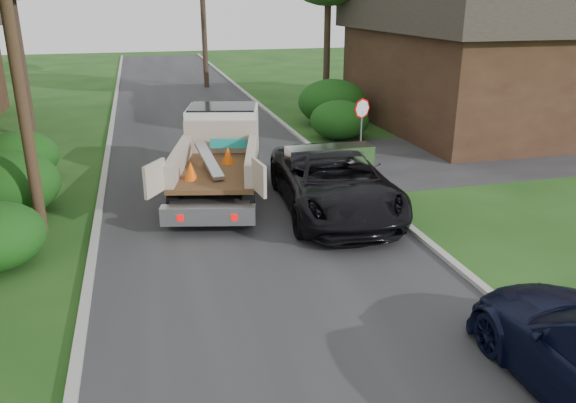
# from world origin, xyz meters

# --- Properties ---
(ground) EXTENTS (120.00, 120.00, 0.00)m
(ground) POSITION_xyz_m (0.00, 0.00, 0.00)
(ground) COLOR #184012
(ground) RESTS_ON ground
(road) EXTENTS (8.00, 90.00, 0.02)m
(road) POSITION_xyz_m (0.00, 10.00, 0.00)
(road) COLOR #28282B
(road) RESTS_ON ground
(side_street) EXTENTS (16.00, 7.00, 0.02)m
(side_street) POSITION_xyz_m (12.00, 9.00, 0.01)
(side_street) COLOR #28282B
(side_street) RESTS_ON ground
(curb_left) EXTENTS (0.20, 90.00, 0.12)m
(curb_left) POSITION_xyz_m (-4.10, 10.00, 0.06)
(curb_left) COLOR #9E9E99
(curb_left) RESTS_ON ground
(curb_right) EXTENTS (0.20, 90.00, 0.12)m
(curb_right) POSITION_xyz_m (4.10, 10.00, 0.06)
(curb_right) COLOR #9E9E99
(curb_right) RESTS_ON ground
(stop_sign) EXTENTS (0.71, 0.32, 2.48)m
(stop_sign) POSITION_xyz_m (5.20, 9.00, 1.78)
(stop_sign) COLOR slate
(stop_sign) RESTS_ON ground
(utility_pole) EXTENTS (2.42, 1.25, 10.00)m
(utility_pole) POSITION_xyz_m (-5.48, 4.98, 5.17)
(utility_pole) COLOR #382619
(utility_pole) RESTS_ON ground
(house_right) EXTENTS (9.72, 12.96, 6.20)m
(house_right) POSITION_xyz_m (13.00, 14.00, 3.16)
(house_right) COLOR #361F16
(house_right) RESTS_ON ground
(hedge_left_b) EXTENTS (2.86, 2.86, 1.87)m
(hedge_left_b) POSITION_xyz_m (-6.50, 6.50, 0.94)
(hedge_left_b) COLOR #143E0E
(hedge_left_b) RESTS_ON ground
(hedge_left_c) EXTENTS (2.60, 2.60, 1.70)m
(hedge_left_c) POSITION_xyz_m (-6.80, 10.00, 0.85)
(hedge_left_c) COLOR #143E0E
(hedge_left_c) RESTS_ON ground
(hedge_right_a) EXTENTS (2.60, 2.60, 1.70)m
(hedge_right_a) POSITION_xyz_m (5.80, 13.00, 0.85)
(hedge_right_a) COLOR #143E0E
(hedge_right_a) RESTS_ON ground
(hedge_right_b) EXTENTS (3.38, 3.38, 2.21)m
(hedge_right_b) POSITION_xyz_m (6.50, 16.00, 1.10)
(hedge_right_b) COLOR #143E0E
(hedge_right_b) RESTS_ON ground
(flatbed_truck) EXTENTS (4.15, 6.99, 2.49)m
(flatbed_truck) POSITION_xyz_m (-0.27, 7.51, 1.35)
(flatbed_truck) COLOR black
(flatbed_truck) RESTS_ON ground
(black_pickup) EXTENTS (3.56, 6.72, 1.80)m
(black_pickup) POSITION_xyz_m (2.58, 4.50, 0.90)
(black_pickup) COLOR black
(black_pickup) RESTS_ON ground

